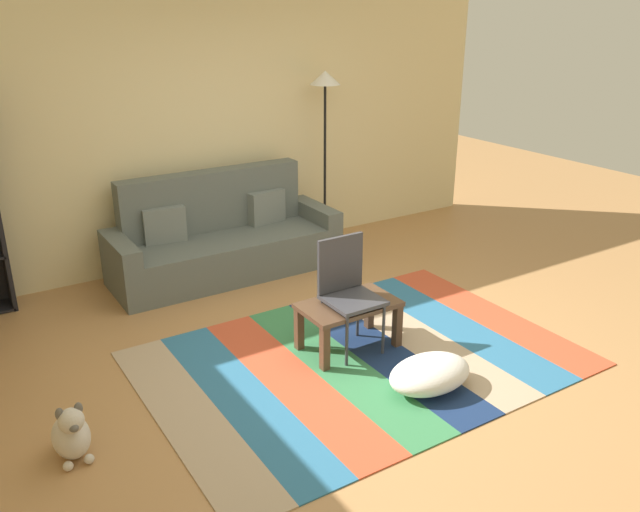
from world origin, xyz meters
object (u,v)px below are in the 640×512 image
Objects in this scene: pouf at (430,374)px; folding_chair at (347,285)px; standing_lamp at (325,102)px; dog at (71,434)px; couch at (223,240)px; tv_remote at (359,300)px; coffee_table at (349,311)px.

pouf is 0.71× the size of folding_chair.
dog is at bearing -144.64° from standing_lamp.
couch is 2.00m from tv_remote.
standing_lamp is 2.60m from folding_chair.
standing_lamp is (1.14, 2.12, 1.26)m from coffee_table.
tv_remote is at bearing -116.28° from standing_lamp.
pouf is at bearing -108.77° from standing_lamp.
coffee_table is 0.84× the size of folding_chair.
folding_chair is (-0.15, 0.82, 0.41)m from pouf.
pouf is (0.32, -2.76, -0.21)m from couch.
dog is at bearing 165.78° from pouf.
folding_chair reaches higher than dog.
coffee_table is 0.40× the size of standing_lamp.
folding_chair reaches higher than pouf.
tv_remote is 0.17× the size of folding_chair.
couch is 1.19× the size of standing_lamp.
dog is 2.25m from tv_remote.
couch is 2.51× the size of folding_chair.
tv_remote is (2.23, 0.19, 0.24)m from dog.
folding_chair is at bearing -118.59° from standing_lamp.
couch reaches higher than dog.
folding_chair is at bearing 92.58° from coffee_table.
coffee_table reaches higher than pouf.
couch is 1.97m from coffee_table.
coffee_table is (0.17, -1.97, -0.02)m from couch.
dog reaches higher than pouf.
standing_lamp is at bearing 67.05° from tv_remote.
couch is 3.53× the size of pouf.
couch is 2.98× the size of coffee_table.
couch reaches higher than folding_chair.
folding_chair reaches higher than tv_remote.
dog is at bearing -139.53° from folding_chair.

